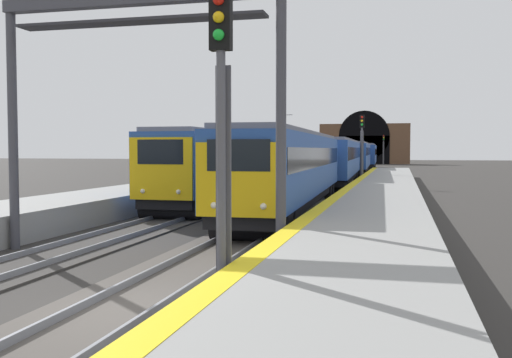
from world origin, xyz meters
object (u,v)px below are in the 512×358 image
object	(u,v)px
train_adjacent_platform	(265,160)
overhead_signal_gantry	(138,59)
railway_signal_far	(383,147)
train_main_approaching	(349,157)
catenary_mast_near	(280,140)
railway_signal_near	(221,124)
railway_signal_mid	(362,143)

from	to	relation	value
train_adjacent_platform	overhead_signal_gantry	size ratio (longest dim) A/B	4.45
train_adjacent_platform	railway_signal_far	size ratio (longest dim) A/B	6.61
train_main_approaching	catenary_mast_near	bearing A→B (deg)	-151.76
railway_signal_far	overhead_signal_gantry	bearing A→B (deg)	-2.44
railway_signal_near	train_adjacent_platform	bearing A→B (deg)	-168.46
train_adjacent_platform	railway_signal_near	distance (m)	31.92
train_main_approaching	railway_signal_near	world-z (taller)	railway_signal_near
train_adjacent_platform	railway_signal_mid	xyz separation A→B (m)	(7.60, -6.38, 1.23)
train_main_approaching	railway_signal_mid	world-z (taller)	railway_signal_mid
railway_signal_mid	overhead_signal_gantry	size ratio (longest dim) A/B	0.69
train_adjacent_platform	railway_signal_near	xyz separation A→B (m)	(-31.25, -6.38, 1.21)
railway_signal_near	overhead_signal_gantry	bearing A→B (deg)	-143.06
train_adjacent_platform	railway_signal_near	bearing A→B (deg)	11.78
train_adjacent_platform	train_main_approaching	bearing A→B (deg)	166.24
catenary_mast_near	train_main_approaching	bearing A→B (deg)	-150.15
overhead_signal_gantry	catenary_mast_near	distance (m)	62.97
train_adjacent_platform	railway_signal_far	world-z (taller)	railway_signal_far
catenary_mast_near	railway_signal_mid	bearing A→B (deg)	-156.40
train_main_approaching	railway_signal_near	bearing A→B (deg)	0.62
train_adjacent_platform	overhead_signal_gantry	xyz separation A→B (m)	(-25.74, -2.23, 3.29)
train_adjacent_platform	catenary_mast_near	world-z (taller)	catenary_mast_near
train_main_approaching	railway_signal_mid	size ratio (longest dim) A/B	14.46
overhead_signal_gantry	catenary_mast_near	xyz separation A→B (m)	(62.38, 8.53, -1.34)
catenary_mast_near	train_adjacent_platform	bearing A→B (deg)	-170.24
train_main_approaching	overhead_signal_gantry	distance (m)	43.80
railway_signal_near	catenary_mast_near	size ratio (longest dim) A/B	0.70
train_main_approaching	catenary_mast_near	xyz separation A→B (m)	(18.76, 10.77, 2.00)
train_main_approaching	railway_signal_mid	distance (m)	10.53
railway_signal_far	train_main_approaching	bearing A→B (deg)	-2.04
railway_signal_far	overhead_signal_gantry	size ratio (longest dim) A/B	0.67
train_adjacent_platform	catenary_mast_near	bearing A→B (deg)	-169.99
railway_signal_near	railway_signal_far	xyz separation A→B (m)	(102.98, 0.00, -0.04)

